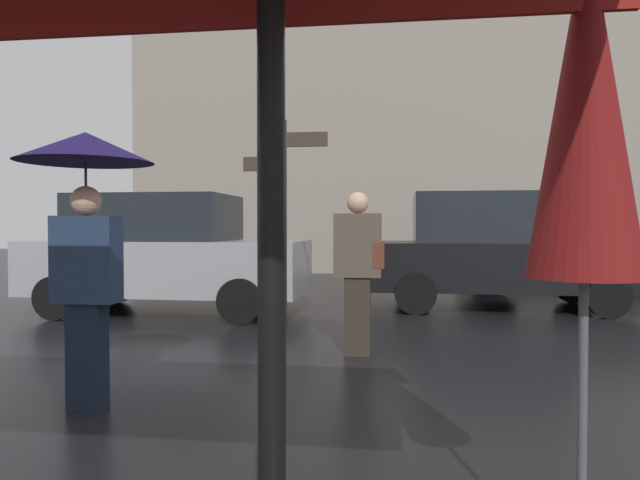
{
  "coord_description": "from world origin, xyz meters",
  "views": [
    {
      "loc": [
        0.56,
        -2.66,
        1.41
      ],
      "look_at": [
        -0.43,
        4.7,
        1.23
      ],
      "focal_mm": 31.84,
      "sensor_mm": 36.0,
      "label": 1
    }
  ],
  "objects_px": {
    "pedestrian_with_umbrella": "(86,194)",
    "street_signpost": "(284,205)",
    "folded_patio_umbrella_near": "(586,116)",
    "parked_car_distant": "(496,250)",
    "pedestrian_with_bag": "(359,263)",
    "parked_car_left": "(166,253)",
    "parked_car_right": "(551,249)"
  },
  "relations": [
    {
      "from": "pedestrian_with_umbrella",
      "to": "pedestrian_with_bag",
      "type": "bearing_deg",
      "value": 87.11
    },
    {
      "from": "folded_patio_umbrella_near",
      "to": "street_signpost",
      "type": "bearing_deg",
      "value": 113.64
    },
    {
      "from": "parked_car_right",
      "to": "folded_patio_umbrella_near",
      "type": "bearing_deg",
      "value": -105.06
    },
    {
      "from": "pedestrian_with_umbrella",
      "to": "parked_car_right",
      "type": "bearing_deg",
      "value": 97.06
    },
    {
      "from": "pedestrian_with_umbrella",
      "to": "parked_car_left",
      "type": "xyz_separation_m",
      "value": [
        -1.37,
        4.77,
        -0.68
      ]
    },
    {
      "from": "pedestrian_with_bag",
      "to": "street_signpost",
      "type": "bearing_deg",
      "value": -132.36
    },
    {
      "from": "pedestrian_with_umbrella",
      "to": "pedestrian_with_bag",
      "type": "relative_size",
      "value": 1.19
    },
    {
      "from": "pedestrian_with_umbrella",
      "to": "street_signpost",
      "type": "bearing_deg",
      "value": 112.56
    },
    {
      "from": "street_signpost",
      "to": "pedestrian_with_umbrella",
      "type": "bearing_deg",
      "value": -107.26
    },
    {
      "from": "pedestrian_with_bag",
      "to": "parked_car_right",
      "type": "distance_m",
      "value": 7.75
    },
    {
      "from": "parked_car_distant",
      "to": "street_signpost",
      "type": "xyz_separation_m",
      "value": [
        -3.1,
        -2.95,
        0.68
      ]
    },
    {
      "from": "folded_patio_umbrella_near",
      "to": "pedestrian_with_umbrella",
      "type": "height_order",
      "value": "folded_patio_umbrella_near"
    },
    {
      "from": "folded_patio_umbrella_near",
      "to": "pedestrian_with_umbrella",
      "type": "bearing_deg",
      "value": 149.38
    },
    {
      "from": "pedestrian_with_umbrella",
      "to": "parked_car_right",
      "type": "height_order",
      "value": "pedestrian_with_umbrella"
    },
    {
      "from": "pedestrian_with_umbrella",
      "to": "parked_car_left",
      "type": "height_order",
      "value": "pedestrian_with_umbrella"
    },
    {
      "from": "parked_car_left",
      "to": "parked_car_distant",
      "type": "bearing_deg",
      "value": 27.74
    },
    {
      "from": "parked_car_left",
      "to": "folded_patio_umbrella_near",
      "type": "bearing_deg",
      "value": -40.91
    },
    {
      "from": "parked_car_left",
      "to": "street_signpost",
      "type": "xyz_separation_m",
      "value": [
        2.3,
        -1.75,
        0.7
      ]
    },
    {
      "from": "pedestrian_with_bag",
      "to": "parked_car_left",
      "type": "bearing_deg",
      "value": -129.05
    },
    {
      "from": "parked_car_distant",
      "to": "pedestrian_with_bag",
      "type": "bearing_deg",
      "value": 76.39
    },
    {
      "from": "pedestrian_with_bag",
      "to": "parked_car_distant",
      "type": "xyz_separation_m",
      "value": [
        2.09,
        3.86,
        -0.01
      ]
    },
    {
      "from": "pedestrian_with_bag",
      "to": "street_signpost",
      "type": "relative_size",
      "value": 0.65
    },
    {
      "from": "pedestrian_with_bag",
      "to": "parked_car_left",
      "type": "height_order",
      "value": "parked_car_left"
    },
    {
      "from": "folded_patio_umbrella_near",
      "to": "street_signpost",
      "type": "height_order",
      "value": "street_signpost"
    },
    {
      "from": "folded_patio_umbrella_near",
      "to": "parked_car_right",
      "type": "xyz_separation_m",
      "value": [
        2.66,
        10.68,
        -0.91
      ]
    },
    {
      "from": "pedestrian_with_bag",
      "to": "parked_car_left",
      "type": "distance_m",
      "value": 4.25
    },
    {
      "from": "pedestrian_with_bag",
      "to": "street_signpost",
      "type": "height_order",
      "value": "street_signpost"
    },
    {
      "from": "parked_car_right",
      "to": "parked_car_distant",
      "type": "xyz_separation_m",
      "value": [
        -1.67,
        -2.91,
        0.09
      ]
    },
    {
      "from": "folded_patio_umbrella_near",
      "to": "parked_car_distant",
      "type": "distance_m",
      "value": 7.88
    },
    {
      "from": "pedestrian_with_umbrella",
      "to": "street_signpost",
      "type": "xyz_separation_m",
      "value": [
        0.94,
        3.02,
        0.02
      ]
    },
    {
      "from": "folded_patio_umbrella_near",
      "to": "pedestrian_with_umbrella",
      "type": "xyz_separation_m",
      "value": [
        -3.05,
        1.8,
        -0.16
      ]
    },
    {
      "from": "folded_patio_umbrella_near",
      "to": "street_signpost",
      "type": "xyz_separation_m",
      "value": [
        -2.11,
        4.82,
        -0.14
      ]
    }
  ]
}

